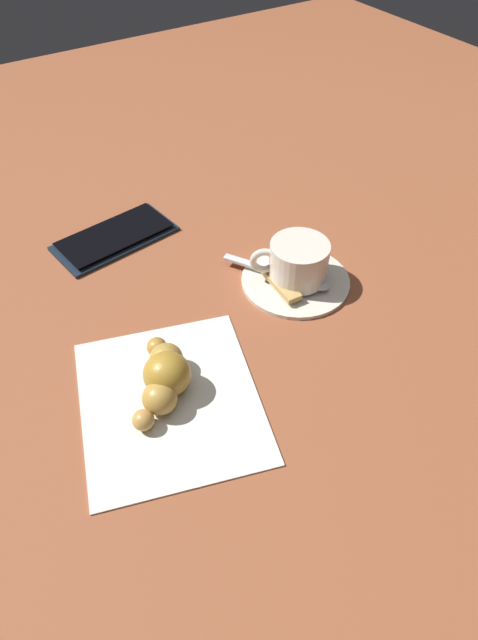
% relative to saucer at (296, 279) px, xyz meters
% --- Properties ---
extents(ground_plane, '(1.80, 1.80, 0.00)m').
position_rel_saucer_xyz_m(ground_plane, '(-0.12, -0.05, -0.00)').
color(ground_plane, brown).
extents(saucer, '(0.13, 0.13, 0.01)m').
position_rel_saucer_xyz_m(saucer, '(0.00, 0.00, 0.00)').
color(saucer, silver).
rests_on(saucer, ground).
extents(espresso_cup, '(0.08, 0.07, 0.05)m').
position_rel_saucer_xyz_m(espresso_cup, '(-0.00, -0.00, 0.03)').
color(espresso_cup, silver).
rests_on(espresso_cup, saucer).
extents(teaspoon, '(0.08, 0.12, 0.01)m').
position_rel_saucer_xyz_m(teaspoon, '(-0.01, -0.00, 0.01)').
color(teaspoon, silver).
rests_on(teaspoon, saucer).
extents(sugar_packet, '(0.02, 0.06, 0.01)m').
position_rel_saucer_xyz_m(sugar_packet, '(-0.02, -0.00, 0.01)').
color(sugar_packet, tan).
rests_on(sugar_packet, saucer).
extents(napkin, '(0.21, 0.23, 0.00)m').
position_rel_saucer_xyz_m(napkin, '(-0.20, -0.07, -0.00)').
color(napkin, silver).
rests_on(napkin, ground).
extents(croissant, '(0.08, 0.10, 0.04)m').
position_rel_saucer_xyz_m(croissant, '(-0.20, -0.06, 0.02)').
color(croissant, '#BC8A41').
rests_on(croissant, napkin).
extents(cell_phone, '(0.16, 0.09, 0.01)m').
position_rel_saucer_xyz_m(cell_phone, '(-0.14, 0.19, 0.00)').
color(cell_phone, '#15212E').
rests_on(cell_phone, ground).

